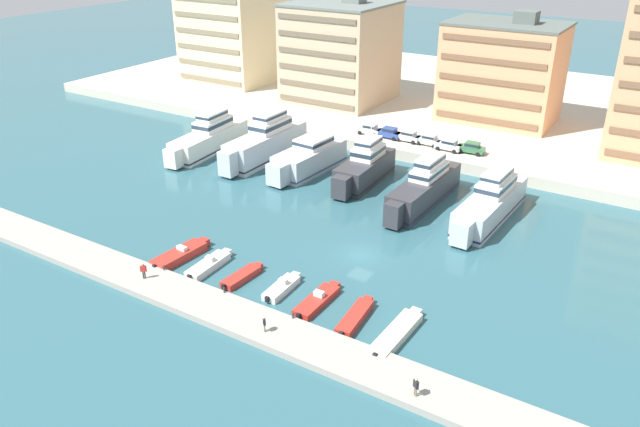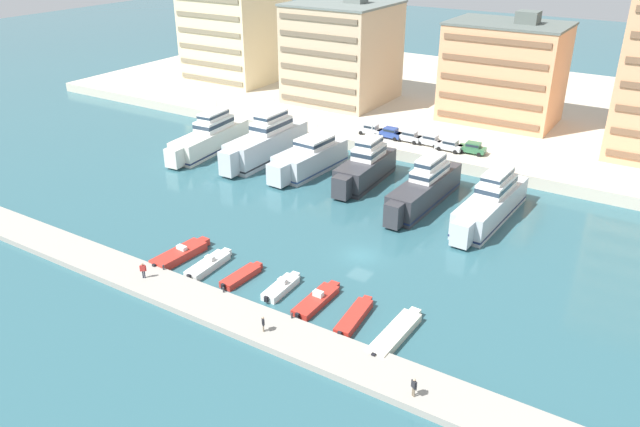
# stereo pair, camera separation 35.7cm
# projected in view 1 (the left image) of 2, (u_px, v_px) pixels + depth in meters

# --- Properties ---
(ground_plane) EXTENTS (400.00, 400.00, 0.00)m
(ground_plane) POSITION_uv_depth(u_px,v_px,m) (361.00, 255.00, 70.92)
(ground_plane) COLOR #2D5B66
(quay_promenade) EXTENTS (180.00, 70.00, 1.78)m
(quay_promenade) POSITION_uv_depth(u_px,v_px,m) (522.00, 111.00, 120.08)
(quay_promenade) COLOR beige
(quay_promenade) RESTS_ON ground
(pier_dock) EXTENTS (120.00, 4.95, 0.67)m
(pier_dock) POSITION_uv_depth(u_px,v_px,m) (272.00, 330.00, 57.61)
(pier_dock) COLOR #9E998E
(pier_dock) RESTS_ON ground
(yacht_ivory_far_left) EXTENTS (5.53, 19.23, 8.09)m
(yacht_ivory_far_left) POSITION_uv_depth(u_px,v_px,m) (209.00, 137.00, 101.28)
(yacht_ivory_far_left) COLOR silver
(yacht_ivory_far_left) RESTS_ON ground
(yacht_silver_left) EXTENTS (4.38, 19.63, 9.10)m
(yacht_silver_left) POSITION_uv_depth(u_px,v_px,m) (266.00, 142.00, 97.73)
(yacht_silver_left) COLOR silver
(yacht_silver_left) RESTS_ON ground
(yacht_silver_mid_left) EXTENTS (5.68, 16.32, 6.79)m
(yacht_silver_mid_left) POSITION_uv_depth(u_px,v_px,m) (308.00, 158.00, 93.31)
(yacht_silver_mid_left) COLOR silver
(yacht_silver_mid_left) RESTS_ON ground
(yacht_charcoal_center_left) EXTENTS (4.68, 15.46, 8.15)m
(yacht_charcoal_center_left) POSITION_uv_depth(u_px,v_px,m) (364.00, 167.00, 89.32)
(yacht_charcoal_center_left) COLOR #333338
(yacht_charcoal_center_left) RESTS_ON ground
(yacht_charcoal_center) EXTENTS (4.09, 18.70, 8.14)m
(yacht_charcoal_center) POSITION_uv_depth(u_px,v_px,m) (424.00, 188.00, 82.57)
(yacht_charcoal_center) COLOR #333338
(yacht_charcoal_center) RESTS_ON ground
(yacht_silver_center_right) EXTENTS (4.74, 19.28, 7.93)m
(yacht_silver_center_right) POSITION_uv_depth(u_px,v_px,m) (490.00, 202.00, 78.53)
(yacht_silver_center_right) COLOR silver
(yacht_silver_center_right) RESTS_ON ground
(motorboat_red_far_left) EXTENTS (2.64, 8.03, 1.37)m
(motorboat_red_far_left) POSITION_uv_depth(u_px,v_px,m) (181.00, 254.00, 70.21)
(motorboat_red_far_left) COLOR red
(motorboat_red_far_left) RESTS_ON ground
(motorboat_white_left) EXTENTS (2.02, 6.95, 1.34)m
(motorboat_white_left) POSITION_uv_depth(u_px,v_px,m) (209.00, 265.00, 68.21)
(motorboat_white_left) COLOR white
(motorboat_white_left) RESTS_ON ground
(motorboat_red_mid_left) EXTENTS (1.82, 5.97, 0.81)m
(motorboat_red_mid_left) POSITION_uv_depth(u_px,v_px,m) (242.00, 276.00, 66.16)
(motorboat_red_mid_left) COLOR red
(motorboat_red_mid_left) RESTS_ON ground
(motorboat_white_center_left) EXTENTS (1.83, 5.90, 1.31)m
(motorboat_white_center_left) POSITION_uv_depth(u_px,v_px,m) (282.00, 287.00, 64.13)
(motorboat_white_center_left) COLOR white
(motorboat_white_center_left) RESTS_ON ground
(motorboat_red_center) EXTENTS (1.87, 7.24, 1.25)m
(motorboat_red_center) POSITION_uv_depth(u_px,v_px,m) (318.00, 300.00, 62.06)
(motorboat_red_center) COLOR red
(motorboat_red_center) RESTS_ON ground
(motorboat_red_center_right) EXTENTS (2.14, 7.00, 0.84)m
(motorboat_red_center_right) POSITION_uv_depth(u_px,v_px,m) (355.00, 317.00, 59.46)
(motorboat_red_center_right) COLOR red
(motorboat_red_center_right) RESTS_ON ground
(motorboat_cream_mid_right) EXTENTS (2.08, 8.68, 0.85)m
(motorboat_cream_mid_right) POSITION_uv_depth(u_px,v_px,m) (397.00, 333.00, 57.08)
(motorboat_cream_mid_right) COLOR beige
(motorboat_cream_mid_right) RESTS_ON ground
(car_silver_far_left) EXTENTS (4.15, 2.03, 1.80)m
(car_silver_far_left) POSITION_uv_depth(u_px,v_px,m) (370.00, 129.00, 103.86)
(car_silver_far_left) COLOR #B7BCC1
(car_silver_far_left) RESTS_ON quay_promenade
(car_blue_left) EXTENTS (4.13, 1.98, 1.80)m
(car_blue_left) POSITION_uv_depth(u_px,v_px,m) (389.00, 132.00, 102.18)
(car_blue_left) COLOR #28428E
(car_blue_left) RESTS_ON quay_promenade
(car_silver_mid_left) EXTENTS (4.13, 1.97, 1.80)m
(car_silver_mid_left) POSITION_uv_depth(u_px,v_px,m) (408.00, 136.00, 100.61)
(car_silver_mid_left) COLOR #B7BCC1
(car_silver_mid_left) RESTS_ON quay_promenade
(car_silver_center_left) EXTENTS (4.15, 2.03, 1.80)m
(car_silver_center_left) POSITION_uv_depth(u_px,v_px,m) (429.00, 139.00, 98.98)
(car_silver_center_left) COLOR #B7BCC1
(car_silver_center_left) RESTS_ON quay_promenade
(car_silver_center) EXTENTS (4.15, 2.03, 1.80)m
(car_silver_center) POSITION_uv_depth(u_px,v_px,m) (449.00, 145.00, 96.74)
(car_silver_center) COLOR #B7BCC1
(car_silver_center) RESTS_ON quay_promenade
(car_green_center_right) EXTENTS (4.16, 2.04, 1.80)m
(car_green_center_right) POSITION_uv_depth(u_px,v_px,m) (472.00, 147.00, 95.64)
(car_green_center_right) COLOR #2D6642
(car_green_center_right) RESTS_ON quay_promenade
(apartment_block_far_left) EXTENTS (18.49, 17.79, 21.90)m
(apartment_block_far_left) POSITION_uv_depth(u_px,v_px,m) (234.00, 33.00, 135.17)
(apartment_block_far_left) COLOR beige
(apartment_block_far_left) RESTS_ON quay_promenade
(apartment_block_left) EXTENTS (18.07, 18.31, 20.50)m
(apartment_block_left) POSITION_uv_depth(u_px,v_px,m) (341.00, 52.00, 120.22)
(apartment_block_left) COLOR #C6AD89
(apartment_block_left) RESTS_ON quay_promenade
(apartment_block_mid_left) EXTENTS (19.61, 13.49, 18.95)m
(apartment_block_mid_left) POSITION_uv_depth(u_px,v_px,m) (502.00, 72.00, 108.26)
(apartment_block_mid_left) COLOR tan
(apartment_block_mid_left) RESTS_ON quay_promenade
(pedestrian_near_edge) EXTENTS (0.46, 0.45, 1.57)m
(pedestrian_near_edge) POSITION_uv_depth(u_px,v_px,m) (264.00, 323.00, 56.52)
(pedestrian_near_edge) COLOR #7A6B56
(pedestrian_near_edge) RESTS_ON pier_dock
(pedestrian_mid_deck) EXTENTS (0.60, 0.43, 1.73)m
(pedestrian_mid_deck) POSITION_uv_depth(u_px,v_px,m) (416.00, 385.00, 48.88)
(pedestrian_mid_deck) COLOR #7A6B56
(pedestrian_mid_deck) RESTS_ON pier_dock
(pedestrian_far_side) EXTENTS (0.55, 0.49, 1.76)m
(pedestrian_far_side) POSITION_uv_depth(u_px,v_px,m) (143.00, 270.00, 64.75)
(pedestrian_far_side) COLOR #282D3D
(pedestrian_far_side) RESTS_ON pier_dock
(bollard_west) EXTENTS (0.20, 0.20, 0.61)m
(bollard_west) POSITION_uv_depth(u_px,v_px,m) (164.00, 267.00, 66.59)
(bollard_west) COLOR #2D2D33
(bollard_west) RESTS_ON pier_dock
(bollard_west_mid) EXTENTS (0.20, 0.20, 0.61)m
(bollard_west_mid) POSITION_uv_depth(u_px,v_px,m) (224.00, 290.00, 62.61)
(bollard_west_mid) COLOR #2D2D33
(bollard_west_mid) RESTS_ON pier_dock
(bollard_east_mid) EXTENTS (0.20, 0.20, 0.61)m
(bollard_east_mid) POSITION_uv_depth(u_px,v_px,m) (293.00, 315.00, 58.64)
(bollard_east_mid) COLOR #2D2D33
(bollard_east_mid) RESTS_ON pier_dock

